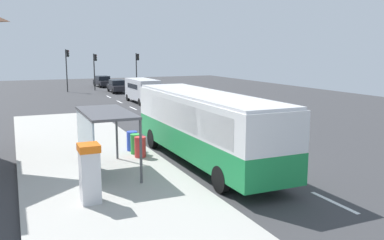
{
  "coord_description": "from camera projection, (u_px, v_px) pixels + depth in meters",
  "views": [
    {
      "loc": [
        -9.45,
        -16.22,
        5.07
      ],
      "look_at": [
        -1.0,
        3.11,
        1.5
      ],
      "focal_mm": 38.6,
      "sensor_mm": 36.0,
      "label": 1
    }
  ],
  "objects": [
    {
      "name": "lane_stripe_seg_2",
      "position": [
        206.0,
        143.0,
        22.95
      ],
      "size": [
        0.16,
        2.2,
        0.01
      ],
      "primitive_type": "cube",
      "color": "silver",
      "rests_on": "ground"
    },
    {
      "name": "sedan_far",
      "position": [
        103.0,
        81.0,
        57.98
      ],
      "size": [
        2.04,
        4.49,
        1.52
      ],
      "color": "black",
      "rests_on": "ground"
    },
    {
      "name": "traffic_light_near_side",
      "position": [
        137.0,
        65.0,
        53.13
      ],
      "size": [
        0.49,
        0.28,
        4.72
      ],
      "color": "#2D2D2D",
      "rests_on": "ground"
    },
    {
      "name": "lane_stripe_seg_5",
      "position": [
        133.0,
        108.0,
        36.5
      ],
      "size": [
        0.16,
        2.2,
        0.01
      ],
      "primitive_type": "cube",
      "color": "silver",
      "rests_on": "ground"
    },
    {
      "name": "lane_stripe_seg_3",
      "position": [
        174.0,
        127.0,
        27.46
      ],
      "size": [
        0.16,
        2.2,
        0.01
      ],
      "primitive_type": "cube",
      "color": "silver",
      "rests_on": "ground"
    },
    {
      "name": "recycling_bin_red",
      "position": [
        140.0,
        147.0,
        19.09
      ],
      "size": [
        0.52,
        0.52,
        0.95
      ],
      "primitive_type": "cylinder",
      "color": "red",
      "rests_on": "sidewalk_platform"
    },
    {
      "name": "ground_plane",
      "position": [
        148.0,
        117.0,
        31.89
      ],
      "size": [
        56.0,
        92.0,
        0.04
      ],
      "primitive_type": "cube",
      "color": "#38383A"
    },
    {
      "name": "lane_stripe_seg_4",
      "position": [
        151.0,
        116.0,
        31.98
      ],
      "size": [
        0.16,
        2.2,
        0.01
      ],
      "primitive_type": "cube",
      "color": "silver",
      "rests_on": "ground"
    },
    {
      "name": "lane_stripe_seg_1",
      "position": [
        254.0,
        165.0,
        18.43
      ],
      "size": [
        0.16,
        2.2,
        0.01
      ],
      "primitive_type": "cube",
      "color": "silver",
      "rests_on": "ground"
    },
    {
      "name": "sedan_near",
      "position": [
        117.0,
        86.0,
        50.18
      ],
      "size": [
        1.95,
        4.45,
        1.52
      ],
      "color": "black",
      "rests_on": "ground"
    },
    {
      "name": "recycling_bin_blue",
      "position": [
        132.0,
        141.0,
        20.35
      ],
      "size": [
        0.52,
        0.52,
        0.95
      ],
      "primitive_type": "cylinder",
      "color": "blue",
      "rests_on": "sidewalk_platform"
    },
    {
      "name": "traffic_light_median",
      "position": [
        95.0,
        66.0,
        52.56
      ],
      "size": [
        0.49,
        0.28,
        4.66
      ],
      "color": "#2D2D2D",
      "rests_on": "ground"
    },
    {
      "name": "ticket_machine",
      "position": [
        90.0,
        173.0,
        13.31
      ],
      "size": [
        0.66,
        0.76,
        1.94
      ],
      "color": "silver",
      "rests_on": "sidewalk_platform"
    },
    {
      "name": "sidewalk_platform",
      "position": [
        92.0,
        163.0,
        18.5
      ],
      "size": [
        6.2,
        30.0,
        0.18
      ],
      "primitive_type": "cube",
      "color": "#ADAAA3",
      "rests_on": "ground"
    },
    {
      "name": "traffic_light_far_side",
      "position": [
        67.0,
        64.0,
        50.4
      ],
      "size": [
        0.49,
        0.28,
        5.19
      ],
      "color": "#2D2D2D",
      "rests_on": "ground"
    },
    {
      "name": "bus_shelter",
      "position": [
        98.0,
        126.0,
        16.36
      ],
      "size": [
        1.8,
        4.0,
        2.5
      ],
      "color": "#4C4C51",
      "rests_on": "sidewalk_platform"
    },
    {
      "name": "lane_stripe_seg_0",
      "position": [
        334.0,
        202.0,
        13.91
      ],
      "size": [
        0.16,
        2.2,
        0.01
      ],
      "primitive_type": "cube",
      "color": "silver",
      "rests_on": "ground"
    },
    {
      "name": "lane_stripe_seg_7",
      "position": [
        109.0,
        97.0,
        45.53
      ],
      "size": [
        0.16,
        2.2,
        0.01
      ],
      "primitive_type": "cube",
      "color": "silver",
      "rests_on": "ground"
    },
    {
      "name": "white_van",
      "position": [
        142.0,
        89.0,
        40.27
      ],
      "size": [
        2.13,
        5.25,
        2.3
      ],
      "color": "silver",
      "rests_on": "ground"
    },
    {
      "name": "bus",
      "position": [
        204.0,
        124.0,
        18.37
      ],
      "size": [
        2.62,
        11.03,
        3.21
      ],
      "color": "#1E8C47",
      "rests_on": "ground"
    },
    {
      "name": "lane_stripe_seg_6",
      "position": [
        120.0,
        102.0,
        41.02
      ],
      "size": [
        0.16,
        2.2,
        0.01
      ],
      "primitive_type": "cube",
      "color": "silver",
      "rests_on": "ground"
    },
    {
      "name": "recycling_bin_green",
      "position": [
        136.0,
        144.0,
        19.72
      ],
      "size": [
        0.52,
        0.52,
        0.95
      ],
      "primitive_type": "cylinder",
      "color": "green",
      "rests_on": "sidewalk_platform"
    }
  ]
}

